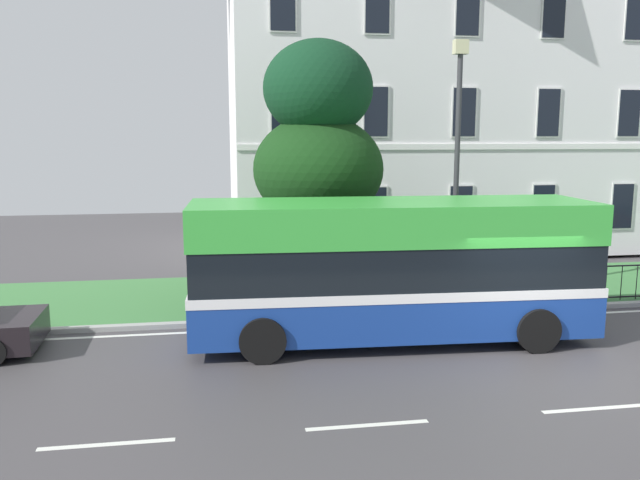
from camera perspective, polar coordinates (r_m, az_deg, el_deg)
The scene contains 7 objects.
ground_plane at distance 14.45m, azimuth 17.41°, elevation -9.70°, with size 60.00×56.00×0.18m.
georgian_townhouse at distance 27.56m, azimuth 9.19°, elevation 13.83°, with size 16.02×9.02×13.35m.
iron_verge_railing at distance 18.26m, azimuth 19.11°, elevation -3.77°, with size 17.48×0.04×0.97m.
evergreen_tree at distance 17.72m, azimuth 0.11°, elevation 4.81°, with size 4.22×4.22×6.98m.
single_decker_bus at distance 14.47m, azimuth 6.36°, elevation -2.47°, with size 8.98×3.03×3.14m.
street_lamp_post at distance 17.45m, azimuth 12.03°, elevation 7.31°, with size 0.36×0.24×6.86m.
litter_bin at distance 18.47m, azimuth 16.94°, elevation -3.45°, with size 0.47×0.47×1.04m.
Camera 1 is at (-6.30, -11.22, 4.57)m, focal length 36.21 mm.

